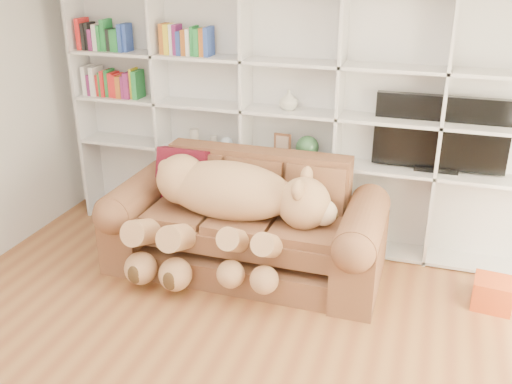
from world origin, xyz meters
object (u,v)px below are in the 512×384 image
(teddy_bear, at_px, (226,205))
(sofa, at_px, (246,229))
(tv, at_px, (441,134))
(gift_box, at_px, (493,293))

(teddy_bear, bearing_deg, sofa, 61.91)
(sofa, xyz_separation_m, tv, (1.54, 0.72, 0.82))
(sofa, height_order, tv, tv)
(gift_box, xyz_separation_m, tv, (-0.55, 0.70, 1.07))
(tv, bearing_deg, sofa, -155.04)
(gift_box, bearing_deg, teddy_bear, -174.38)
(gift_box, height_order, tv, tv)
(sofa, bearing_deg, tv, 24.96)
(sofa, distance_m, gift_box, 2.11)
(teddy_bear, height_order, tv, tv)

